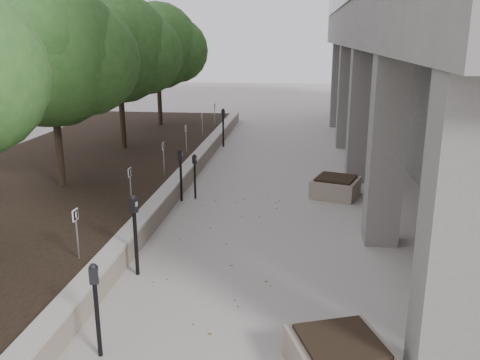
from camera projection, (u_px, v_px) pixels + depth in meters
The scene contains 19 objects.
retaining_wall at pixel (178, 184), 14.58m from camera, with size 0.39×26.00×0.50m, color gray, non-canonical shape.
planting_bed at pixel (56, 182), 15.02m from camera, with size 7.00×26.00×0.40m, color black.
crabapple_tree_3 at pixel (53, 85), 13.19m from camera, with size 4.60×4.00×5.44m, color #2B5B22, non-canonical shape.
crabapple_tree_4 at pixel (119, 72), 17.96m from camera, with size 4.60×4.00×5.44m, color #2B5B22, non-canonical shape.
crabapple_tree_5 at pixel (158, 64), 22.74m from camera, with size 4.60×4.00×5.44m, color #2B5B22, non-canonical shape.
parking_sign_3 at pixel (77, 234), 9.22m from camera, with size 0.04×0.22×0.96m, color black, non-canonical shape.
parking_sign_4 at pixel (131, 187), 12.08m from camera, with size 0.04×0.22×0.96m, color black, non-canonical shape.
parking_sign_5 at pixel (164, 158), 14.95m from camera, with size 0.04×0.22×0.96m, color black, non-canonical shape.
parking_sign_6 at pixel (186, 139), 17.82m from camera, with size 0.04×0.22×0.96m, color black, non-canonical shape.
parking_sign_7 at pixel (202, 125), 20.68m from camera, with size 0.04×0.22×0.96m, color black, non-canonical shape.
parking_sign_8 at pixel (215, 114), 23.55m from camera, with size 0.04×0.22×0.96m, color black, non-canonical shape.
parking_meter_1 at pixel (97, 311), 6.98m from camera, with size 0.14×0.10×1.41m, color black, non-canonical shape.
parking_meter_2 at pixel (135, 236), 9.41m from camera, with size 0.16×0.11×1.57m, color black, non-canonical shape.
parking_meter_3 at pixel (195, 177), 13.95m from camera, with size 0.12×0.09×1.26m, color black, non-canonical shape.
parking_meter_4 at pixel (181, 175), 13.71m from camera, with size 0.14×0.10×1.46m, color black, non-canonical shape.
parking_meter_5 at pixel (223, 128), 20.53m from camera, with size 0.15×0.11×1.56m, color black, non-canonical shape.
planter_front at pixel (340, 358), 6.67m from camera, with size 1.18×1.18×0.55m, color gray, non-canonical shape.
planter_back at pixel (335, 187), 14.26m from camera, with size 1.19×1.19×0.56m, color gray, non-canonical shape.
berry_scatter at pixel (214, 251), 10.63m from camera, with size 3.30×14.10×0.02m, color maroon, non-canonical shape.
Camera 1 is at (1.60, -4.69, 4.33)m, focal length 38.15 mm.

